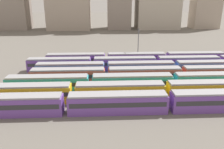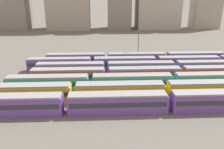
{
  "view_description": "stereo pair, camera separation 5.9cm",
  "coord_description": "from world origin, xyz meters",
  "px_view_note": "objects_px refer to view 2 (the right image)",
  "views": [
    {
      "loc": [
        8.46,
        -36.92,
        19.88
      ],
      "look_at": [
        11.02,
        15.6,
        2.04
      ],
      "focal_mm": 36.04,
      "sensor_mm": 36.0,
      "label": 1
    },
    {
      "loc": [
        8.52,
        -36.92,
        19.88
      ],
      "look_at": [
        11.02,
        15.6,
        2.04
      ],
      "focal_mm": 36.04,
      "sensor_mm": 36.0,
      "label": 2
    }
  ],
  "objects_px": {
    "train_track_3": "(182,74)",
    "catenary_pole_1": "(138,44)",
    "train_track_0": "(169,102)",
    "train_track_2": "(132,82)",
    "train_track_4": "(141,68)",
    "train_track_1": "(166,91)",
    "train_track_5": "(157,63)",
    "train_track_6": "(166,58)"
  },
  "relations": [
    {
      "from": "train_track_1",
      "to": "train_track_4",
      "type": "height_order",
      "value": "same"
    },
    {
      "from": "train_track_1",
      "to": "train_track_4",
      "type": "bearing_deg",
      "value": 99.1
    },
    {
      "from": "train_track_2",
      "to": "catenary_pole_1",
      "type": "height_order",
      "value": "catenary_pole_1"
    },
    {
      "from": "train_track_5",
      "to": "train_track_6",
      "type": "relative_size",
      "value": 1.0
    },
    {
      "from": "train_track_5",
      "to": "catenary_pole_1",
      "type": "bearing_deg",
      "value": 118.85
    },
    {
      "from": "train_track_2",
      "to": "train_track_4",
      "type": "xyz_separation_m",
      "value": [
        3.74,
        10.4,
        0.0
      ]
    },
    {
      "from": "train_track_1",
      "to": "train_track_3",
      "type": "distance_m",
      "value": 12.54
    },
    {
      "from": "train_track_0",
      "to": "train_track_3",
      "type": "relative_size",
      "value": 1.0
    },
    {
      "from": "train_track_3",
      "to": "train_track_4",
      "type": "height_order",
      "value": "same"
    },
    {
      "from": "train_track_6",
      "to": "train_track_1",
      "type": "bearing_deg",
      "value": -105.75
    },
    {
      "from": "train_track_0",
      "to": "train_track_4",
      "type": "height_order",
      "value": "same"
    },
    {
      "from": "train_track_4",
      "to": "train_track_6",
      "type": "bearing_deg",
      "value": 46.61
    },
    {
      "from": "train_track_2",
      "to": "train_track_3",
      "type": "relative_size",
      "value": 0.75
    },
    {
      "from": "train_track_3",
      "to": "train_track_2",
      "type": "bearing_deg",
      "value": -158.57
    },
    {
      "from": "train_track_0",
      "to": "train_track_3",
      "type": "xyz_separation_m",
      "value": [
        7.84,
        15.6,
        0.0
      ]
    },
    {
      "from": "train_track_1",
      "to": "train_track_5",
      "type": "xyz_separation_m",
      "value": [
        3.1,
        20.8,
        0.0
      ]
    },
    {
      "from": "train_track_2",
      "to": "train_track_5",
      "type": "distance_m",
      "value": 18.18
    },
    {
      "from": "train_track_0",
      "to": "train_track_4",
      "type": "distance_m",
      "value": 20.87
    },
    {
      "from": "train_track_5",
      "to": "train_track_4",
      "type": "bearing_deg",
      "value": -137.12
    },
    {
      "from": "train_track_3",
      "to": "train_track_4",
      "type": "distance_m",
      "value": 10.83
    },
    {
      "from": "train_track_0",
      "to": "catenary_pole_1",
      "type": "xyz_separation_m",
      "value": [
        -0.42,
        33.91,
        4.15
      ]
    },
    {
      "from": "train_track_5",
      "to": "train_track_6",
      "type": "height_order",
      "value": "same"
    },
    {
      "from": "train_track_2",
      "to": "catenary_pole_1",
      "type": "xyz_separation_m",
      "value": [
        4.99,
        23.51,
        4.15
      ]
    },
    {
      "from": "train_track_0",
      "to": "train_track_1",
      "type": "distance_m",
      "value": 5.27
    },
    {
      "from": "train_track_3",
      "to": "train_track_5",
      "type": "bearing_deg",
      "value": 110.57
    },
    {
      "from": "train_track_0",
      "to": "train_track_5",
      "type": "bearing_deg",
      "value": 81.39
    },
    {
      "from": "train_track_2",
      "to": "catenary_pole_1",
      "type": "distance_m",
      "value": 24.39
    },
    {
      "from": "train_track_6",
      "to": "catenary_pole_1",
      "type": "bearing_deg",
      "value": 162.5
    },
    {
      "from": "train_track_1",
      "to": "train_track_5",
      "type": "relative_size",
      "value": 1.0
    },
    {
      "from": "train_track_4",
      "to": "train_track_5",
      "type": "bearing_deg",
      "value": 42.88
    },
    {
      "from": "train_track_3",
      "to": "catenary_pole_1",
      "type": "height_order",
      "value": "catenary_pole_1"
    },
    {
      "from": "train_track_1",
      "to": "train_track_2",
      "type": "bearing_deg",
      "value": 140.2
    },
    {
      "from": "train_track_1",
      "to": "train_track_5",
      "type": "bearing_deg",
      "value": 81.52
    },
    {
      "from": "train_track_1",
      "to": "train_track_3",
      "type": "height_order",
      "value": "same"
    },
    {
      "from": "train_track_1",
      "to": "catenary_pole_1",
      "type": "height_order",
      "value": "catenary_pole_1"
    },
    {
      "from": "train_track_5",
      "to": "train_track_6",
      "type": "xyz_separation_m",
      "value": [
        4.23,
        5.2,
        0.0
      ]
    },
    {
      "from": "train_track_4",
      "to": "train_track_5",
      "type": "distance_m",
      "value": 7.64
    },
    {
      "from": "train_track_2",
      "to": "train_track_5",
      "type": "xyz_separation_m",
      "value": [
        9.34,
        15.6,
        0.0
      ]
    },
    {
      "from": "train_track_2",
      "to": "catenary_pole_1",
      "type": "bearing_deg",
      "value": 78.02
    },
    {
      "from": "train_track_4",
      "to": "train_track_2",
      "type": "bearing_deg",
      "value": -109.8
    },
    {
      "from": "train_track_0",
      "to": "train_track_2",
      "type": "distance_m",
      "value": 11.72
    },
    {
      "from": "train_track_0",
      "to": "train_track_3",
      "type": "bearing_deg",
      "value": 63.32
    }
  ]
}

